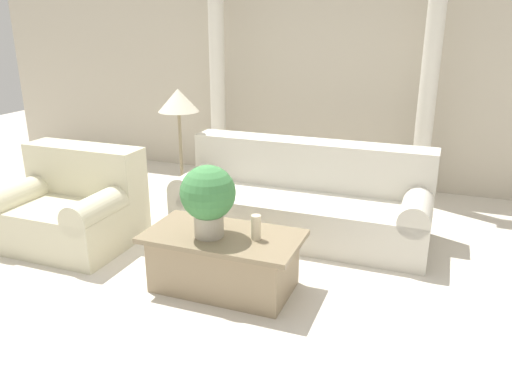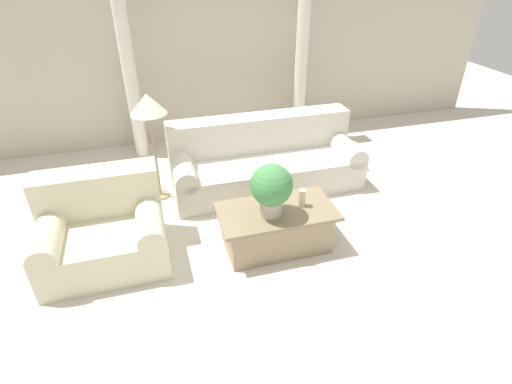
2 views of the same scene
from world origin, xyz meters
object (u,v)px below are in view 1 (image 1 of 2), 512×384
(loveseat, at_px, (72,205))
(floor_lamp, at_px, (179,106))
(sofa_long, at_px, (303,199))
(potted_plant, at_px, (208,196))
(coffee_table, at_px, (224,260))

(loveseat, height_order, floor_lamp, floor_lamp)
(sofa_long, height_order, potted_plant, potted_plant)
(sofa_long, relative_size, coffee_table, 2.02)
(loveseat, height_order, potted_plant, potted_plant)
(potted_plant, height_order, floor_lamp, floor_lamp)
(loveseat, height_order, coffee_table, loveseat)
(loveseat, distance_m, potted_plant, 1.77)
(loveseat, distance_m, coffee_table, 1.80)
(floor_lamp, bearing_deg, potted_plant, -54.30)
(sofa_long, xyz_separation_m, loveseat, (-2.04, -1.01, 0.01))
(potted_plant, xyz_separation_m, floor_lamp, (-1.05, 1.46, 0.40))
(sofa_long, xyz_separation_m, floor_lamp, (-1.41, 0.05, 0.85))
(potted_plant, bearing_deg, sofa_long, 75.33)
(coffee_table, relative_size, floor_lamp, 0.89)
(coffee_table, height_order, potted_plant, potted_plant)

